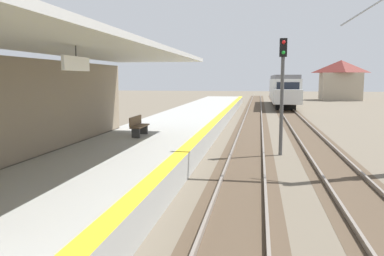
{
  "coord_description": "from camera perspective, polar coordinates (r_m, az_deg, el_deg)",
  "views": [
    {
      "loc": [
        2.38,
        -0.93,
        3.44
      ],
      "look_at": [
        0.57,
        9.59,
        2.1
      ],
      "focal_mm": 36.73,
      "sensor_mm": 36.0,
      "label": 1
    }
  ],
  "objects": [
    {
      "name": "platform_bench",
      "position": [
        17.68,
        -7.8,
        0.38
      ],
      "size": [
        0.45,
        1.6,
        0.88
      ],
      "color": "brown",
      "rests_on": "station_platform"
    },
    {
      "name": "track_pair_nearest_platform",
      "position": [
        21.21,
        8.32,
        -2.12
      ],
      "size": [
        2.34,
        120.0,
        0.16
      ],
      "color": "#4C3D2D",
      "rests_on": "ground"
    },
    {
      "name": "approaching_train",
      "position": [
        50.97,
        13.08,
        5.56
      ],
      "size": [
        2.93,
        19.6,
        4.76
      ],
      "color": "silver",
      "rests_on": "ground"
    },
    {
      "name": "track_pair_middle",
      "position": [
        21.41,
        17.47,
        -2.29
      ],
      "size": [
        2.34,
        120.0,
        0.16
      ],
      "color": "#4C3D2D",
      "rests_on": "ground"
    },
    {
      "name": "station_platform",
      "position": [
        17.87,
        -6.25,
        -2.51
      ],
      "size": [
        5.0,
        80.0,
        0.91
      ],
      "color": "#999993",
      "rests_on": "ground"
    },
    {
      "name": "rail_signal_post",
      "position": [
        17.97,
        12.97,
        6.19
      ],
      "size": [
        0.32,
        0.34,
        5.2
      ],
      "color": "#4C4C4C",
      "rests_on": "ground"
    },
    {
      "name": "distant_trackside_house",
      "position": [
        67.89,
        20.76,
        6.62
      ],
      "size": [
        6.6,
        5.28,
        6.4
      ],
      "color": "tan",
      "rests_on": "ground"
    }
  ]
}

